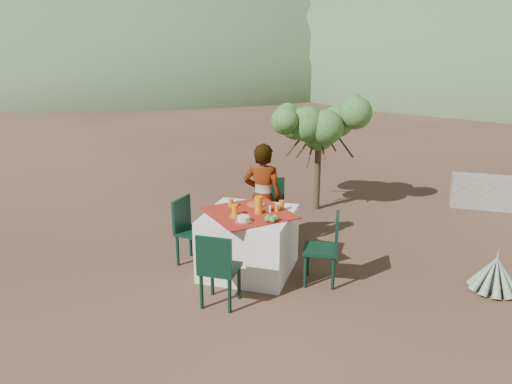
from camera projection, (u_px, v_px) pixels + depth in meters
The scene contains 22 objects.
ground at pixel (270, 271), 6.15m from camera, with size 160.00×160.00×0.00m, color #3A231A.
table at pixel (249, 242), 6.06m from camera, with size 1.30×1.30×0.76m.
chair_far at pixel (270, 207), 6.95m from camera, with size 0.52×0.52×0.90m.
chair_near at pixel (218, 267), 5.21m from camera, with size 0.39×0.39×0.84m.
chair_left at pixel (189, 227), 6.29m from camera, with size 0.43×0.43×0.85m.
chair_right at pixel (327, 246), 5.73m from camera, with size 0.43×0.43×0.84m.
person at pixel (263, 198), 6.61m from camera, with size 0.54×0.35×1.47m, color #8C6651.
shrub_tree at pixel (323, 131), 8.08m from camera, with size 1.42×1.40×1.67m.
agave at pixel (495, 275), 5.62m from camera, with size 0.55×0.57×0.60m.
hill_near_left at pixel (146, 76), 38.55m from camera, with size 40.00×40.00×16.00m, color #3C522E.
hill_far_center at pixel (357, 65), 54.90m from camera, with size 60.00×60.00×24.00m, color slate.
plate_far at pixel (256, 204), 6.22m from camera, with size 0.23×0.23×0.01m, color brown.
plate_near at pixel (238, 216), 5.81m from camera, with size 0.20×0.20×0.01m, color brown.
glass_far at pixel (231, 203), 6.14m from camera, with size 0.06×0.06×0.10m, color orange.
glass_near at pixel (235, 210), 5.85m from camera, with size 0.08×0.08×0.12m, color orange.
juice_pitcher at pixel (259, 205), 5.89m from camera, with size 0.09×0.09×0.21m, color orange.
bowl_plate at pixel (244, 221), 5.65m from camera, with size 0.21×0.21×0.01m, color brown.
white_bowl at pixel (244, 218), 5.64m from camera, with size 0.14×0.14×0.05m, color silver.
jar_left at pixel (277, 208), 5.98m from camera, with size 0.05×0.05×0.08m, color #BF7821.
jar_right at pixel (282, 205), 6.05m from camera, with size 0.07×0.07×0.11m, color #BF7821.
napkin_holder at pixel (268, 208), 5.96m from camera, with size 0.07×0.04×0.08m, color silver.
fruit_cluster at pixel (271, 218), 5.65m from camera, with size 0.15×0.14×0.07m.
Camera 1 is at (1.42, -5.41, 2.74)m, focal length 35.00 mm.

